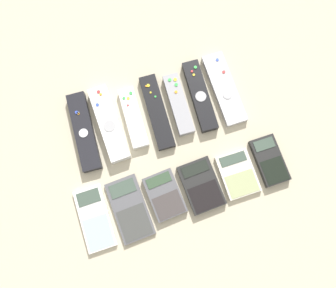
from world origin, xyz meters
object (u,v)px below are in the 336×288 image
Objects in this scene: remote_4 at (178,104)px; calculator_1 at (130,209)px; remote_3 at (156,112)px; remote_5 at (200,96)px; remote_2 at (133,118)px; calculator_3 at (201,185)px; remote_6 at (224,89)px; calculator_4 at (238,174)px; remote_0 at (84,132)px; calculator_5 at (269,160)px; calculator_0 at (95,218)px; remote_1 at (109,124)px; calculator_2 at (165,195)px.

remote_4 reaches higher than calculator_1.
remote_3 is 1.04× the size of remote_5.
calculator_3 is (0.11, -0.22, -0.00)m from remote_2.
remote_5 is at bearing 37.61° from calculator_1.
remote_6 is 1.77× the size of calculator_4.
remote_0 is 1.25× the size of remote_4.
remote_5 is at bearing 96.11° from calculator_4.
remote_4 is at bearing 83.82° from calculator_3.
remote_3 is at bearing 99.77° from calculator_3.
calculator_4 is 0.09m from calculator_5.
calculator_1 is 0.19m from calculator_3.
calculator_5 is (0.09, 0.01, 0.00)m from calculator_4.
calculator_5 is at bearing -0.86° from calculator_3.
remote_6 is at bearing 78.70° from calculator_4.
remote_2 is 1.06× the size of calculator_0.
remote_6 is 1.64× the size of calculator_5.
remote_1 is at bearing 148.48° from calculator_5.
remote_5 is (0.25, -0.00, -0.00)m from remote_1.
remote_2 reaches higher than calculator_3.
calculator_3 is (0.05, -0.22, -0.00)m from remote_3.
remote_4 is (0.12, -0.00, 0.00)m from remote_2.
remote_2 is 0.12m from remote_4.
calculator_2 reaches higher than calculator_0.
remote_0 is 0.41m from calculator_4.
calculator_5 is at bearing -24.63° from remote_0.
calculator_5 is at bearing -34.13° from remote_2.
calculator_4 is (0.10, -0.00, -0.00)m from calculator_3.
remote_0 is at bearing 119.79° from calculator_2.
remote_2 is at bearing 1.13° from remote_0.
remote_1 is 1.01× the size of remote_6.
remote_5 is at bearing 5.26° from remote_3.
remote_0 is 1.03× the size of remote_6.
calculator_5 is at bearing -39.96° from remote_3.
remote_6 and calculator_3 have the same top height.
remote_2 is 0.22m from calculator_2.
calculator_3 is (0.28, -0.01, 0.00)m from calculator_0.
remote_4 reaches higher than calculator_5.
remote_5 reaches higher than calculator_2.
remote_0 reaches higher than remote_6.
remote_3 is at bearing -176.33° from remote_4.
calculator_3 is at bearing -54.19° from remote_1.
remote_3 is at bearing 73.55° from calculator_2.
calculator_3 is at bearing -105.43° from remote_5.
calculator_1 is (-0.14, -0.22, -0.00)m from remote_3.
calculator_0 is at bearing 179.04° from calculator_4.
remote_1 is 0.25m from remote_5.
calculator_4 is (0.15, -0.22, -0.00)m from remote_3.
remote_2 is at bearing -4.35° from remote_1.
remote_1 is 0.36m from calculator_4.
remote_1 reaches higher than remote_2.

